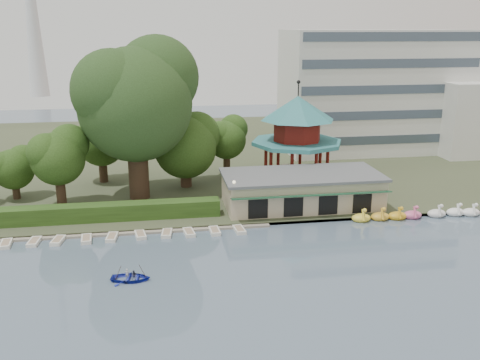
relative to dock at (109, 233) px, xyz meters
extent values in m
plane|color=slate|center=(12.00, -17.20, -0.12)|extent=(220.00, 220.00, 0.00)
cube|color=#424930|center=(12.00, 34.80, 0.08)|extent=(220.00, 70.00, 0.40)
cube|color=gray|center=(12.00, 0.10, 0.03)|extent=(220.00, 0.60, 0.30)
cube|color=gray|center=(0.00, 0.00, 0.00)|extent=(34.00, 1.60, 0.24)
cube|color=#BCAA8C|center=(22.00, 4.80, 2.08)|extent=(18.00, 8.00, 3.60)
cube|color=#595B5E|center=(22.00, 4.80, 4.03)|extent=(18.60, 8.60, 0.30)
cube|color=#194C2D|center=(22.00, 0.50, 2.88)|extent=(18.00, 1.59, 0.45)
cylinder|color=#BCAA8C|center=(24.00, 14.80, 0.88)|extent=(10.40, 10.40, 1.20)
cylinder|color=#2E767A|center=(24.00, 14.80, 5.73)|extent=(12.40, 12.40, 0.50)
cylinder|color=maroon|center=(24.00, 14.80, 7.38)|extent=(6.40, 6.40, 2.80)
cone|color=#2E767A|center=(24.00, 14.80, 10.38)|extent=(10.00, 10.00, 3.20)
cylinder|color=black|center=(24.00, 14.80, 12.88)|extent=(0.16, 0.16, 1.80)
cube|color=silver|center=(42.00, 32.80, 10.28)|extent=(30.00, 14.00, 20.00)
cube|color=silver|center=(58.00, 26.80, 6.28)|extent=(14.00, 10.00, 12.00)
cube|color=#2E4D19|center=(-3.00, 3.30, 1.18)|extent=(30.00, 2.00, 1.80)
cylinder|color=black|center=(13.50, 1.80, 2.28)|extent=(0.12, 0.12, 4.00)
sphere|color=beige|center=(13.50, 1.80, 4.38)|extent=(0.36, 0.36, 0.36)
cylinder|color=#3A281C|center=(3.00, 10.80, 4.94)|extent=(2.45, 2.45, 9.32)
sphere|color=#2A451D|center=(3.00, 10.80, 11.83)|extent=(13.62, 13.62, 13.62)
sphere|color=#2A451D|center=(5.72, 12.84, 14.81)|extent=(10.22, 10.22, 10.22)
sphere|color=#2A451D|center=(0.62, 9.44, 13.70)|extent=(9.54, 9.54, 9.54)
cylinder|color=#3A281C|center=(-6.00, 8.80, 2.63)|extent=(1.12, 1.12, 4.69)
sphere|color=#2E4D19|center=(-6.00, 8.80, 6.10)|extent=(6.21, 6.21, 6.21)
sphere|color=#2E4D19|center=(-4.76, 9.73, 7.60)|extent=(4.66, 4.66, 4.66)
sphere|color=#2E4D19|center=(-7.09, 8.18, 7.03)|extent=(4.35, 4.35, 4.35)
cylinder|color=#3A281C|center=(-12.00, 12.80, 1.79)|extent=(0.89, 0.89, 3.03)
sphere|color=#2E4D19|center=(-12.00, 12.80, 4.03)|extent=(4.96, 4.96, 4.96)
sphere|color=#2E4D19|center=(-11.01, 13.54, 5.00)|extent=(3.72, 3.72, 3.72)
sphere|color=#2E4D19|center=(-12.87, 12.30, 4.64)|extent=(3.47, 3.47, 3.47)
cylinder|color=#3A281C|center=(9.00, 14.80, 2.43)|extent=(1.48, 1.48, 4.30)
sphere|color=#2E4D19|center=(9.00, 14.80, 5.61)|extent=(8.20, 8.20, 8.20)
sphere|color=#2E4D19|center=(10.64, 16.03, 6.98)|extent=(6.15, 6.15, 6.15)
sphere|color=#2E4D19|center=(7.57, 13.98, 6.47)|extent=(5.74, 5.74, 5.74)
cylinder|color=#3A281C|center=(15.00, 18.80, 2.42)|extent=(0.98, 0.98, 4.28)
sphere|color=#2E4D19|center=(15.00, 18.80, 5.58)|extent=(5.44, 5.44, 5.44)
sphere|color=#2E4D19|center=(16.09, 19.62, 6.95)|extent=(4.08, 4.08, 4.08)
sphere|color=#2E4D19|center=(14.05, 18.26, 6.44)|extent=(3.81, 3.81, 3.81)
cylinder|color=#3A281C|center=(-2.00, 18.80, 2.48)|extent=(1.14, 1.14, 4.41)
sphere|color=#2E4D19|center=(-2.00, 18.80, 5.74)|extent=(6.33, 6.33, 6.33)
sphere|color=#2E4D19|center=(-0.73, 19.75, 7.15)|extent=(4.75, 4.75, 4.75)
sphere|color=#2E4D19|center=(-3.11, 18.17, 6.62)|extent=(4.43, 4.43, 4.43)
ellipsoid|color=yellow|center=(27.46, -0.50, 0.23)|extent=(2.16, 1.44, 0.99)
cylinder|color=yellow|center=(27.46, -1.05, 0.78)|extent=(0.26, 0.79, 1.29)
sphere|color=yellow|center=(27.46, -1.35, 1.43)|extent=(0.44, 0.44, 0.44)
ellipsoid|color=gold|center=(29.71, -0.43, 0.23)|extent=(2.16, 1.44, 0.99)
cylinder|color=gold|center=(29.71, -0.98, 0.78)|extent=(0.26, 0.79, 1.29)
sphere|color=gold|center=(29.71, -1.28, 1.43)|extent=(0.44, 0.44, 0.44)
ellipsoid|color=gold|center=(31.72, -0.52, 0.23)|extent=(2.16, 1.44, 0.99)
cylinder|color=gold|center=(31.72, -1.07, 0.78)|extent=(0.26, 0.79, 1.29)
sphere|color=gold|center=(31.72, -1.37, 1.43)|extent=(0.44, 0.44, 0.44)
ellipsoid|color=#D85E8E|center=(33.55, -0.48, 0.23)|extent=(2.16, 1.44, 0.99)
cylinder|color=#D85E8E|center=(33.55, -1.03, 0.78)|extent=(0.26, 0.79, 1.29)
sphere|color=#D85E8E|center=(33.55, -1.33, 1.43)|extent=(0.44, 0.44, 0.44)
ellipsoid|color=silver|center=(36.50, -0.47, 0.23)|extent=(2.16, 1.44, 0.99)
cylinder|color=silver|center=(36.50, -1.02, 0.78)|extent=(0.26, 0.79, 1.29)
sphere|color=silver|center=(36.50, -1.32, 1.43)|extent=(0.44, 0.44, 0.44)
ellipsoid|color=white|center=(38.85, -0.40, 0.23)|extent=(2.16, 1.44, 0.99)
cylinder|color=white|center=(38.85, -0.95, 0.78)|extent=(0.26, 0.79, 1.29)
sphere|color=white|center=(38.85, -1.25, 1.43)|extent=(0.44, 0.44, 0.44)
ellipsoid|color=white|center=(40.57, -0.73, 0.23)|extent=(2.16, 1.44, 0.99)
cylinder|color=white|center=(40.57, -1.28, 0.78)|extent=(0.26, 0.79, 1.29)
sphere|color=white|center=(40.57, -1.58, 1.43)|extent=(0.44, 0.44, 0.44)
cube|color=silver|center=(-9.84, -1.55, 0.06)|extent=(1.18, 2.37, 0.36)
cube|color=silver|center=(-7.18, -1.43, 0.06)|extent=(1.17, 2.37, 0.36)
cube|color=silver|center=(-4.88, -1.47, 0.06)|extent=(1.35, 2.43, 0.36)
cube|color=silver|center=(-2.11, -1.53, 0.06)|extent=(1.19, 2.37, 0.36)
cube|color=silver|center=(0.40, -1.43, 0.06)|extent=(1.23, 2.39, 0.36)
cube|color=silver|center=(3.25, -1.21, 0.06)|extent=(1.33, 2.42, 0.36)
cube|color=silver|center=(5.96, -1.21, 0.06)|extent=(1.26, 2.40, 0.36)
cube|color=silver|center=(8.26, -1.38, 0.06)|extent=(1.29, 2.41, 0.36)
cube|color=silver|center=(10.95, -1.39, 0.06)|extent=(1.10, 2.34, 0.36)
cube|color=silver|center=(13.56, -1.43, 0.06)|extent=(1.21, 2.38, 0.36)
imported|color=#1A26A5|center=(2.64, -11.22, 0.37)|extent=(5.17, 4.07, 0.97)
imported|color=silver|center=(2.34, -11.02, 0.44)|extent=(0.37, 0.27, 0.92)
imported|color=#313547|center=(2.94, -11.42, 0.43)|extent=(0.48, 0.40, 0.89)
cylinder|color=#3A281C|center=(1.44, -11.22, 0.23)|extent=(0.94, 0.29, 2.01)
cylinder|color=#3A281C|center=(3.84, -11.22, 0.23)|extent=(0.94, 0.29, 2.01)
camera|label=1|loc=(5.25, -53.59, 20.66)|focal=40.00mm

